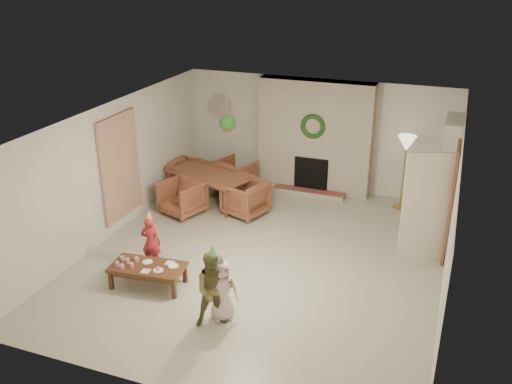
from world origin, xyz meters
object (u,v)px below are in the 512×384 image
at_px(coffee_table_top, 148,267).
at_px(child_red, 151,242).
at_px(dining_chair_far, 235,175).
at_px(dining_table, 210,187).
at_px(dining_chair_right, 246,198).
at_px(child_pink, 222,290).
at_px(dining_chair_left, 184,177).
at_px(child_plaid, 214,289).
at_px(dining_chair_near, 182,197).

distance_m(coffee_table_top, child_red, 0.60).
bearing_deg(dining_chair_far, coffee_table_top, 112.47).
distance_m(dining_table, dining_chair_right, 1.01).
height_order(dining_chair_far, child_red, child_red).
bearing_deg(child_pink, dining_table, 84.31).
distance_m(dining_chair_left, dining_chair_right, 1.82).
relative_size(dining_chair_right, child_plaid, 0.68).
distance_m(dining_table, child_plaid, 4.38).
bearing_deg(dining_chair_left, dining_table, -90.00).
xyz_separation_m(dining_chair_near, dining_chair_far, (0.55, 1.53, 0.00)).
bearing_deg(dining_chair_right, child_pink, 35.81).
relative_size(dining_table, dining_chair_near, 2.34).
bearing_deg(coffee_table_top, dining_chair_near, 99.80).
bearing_deg(child_plaid, dining_chair_far, 77.06).
distance_m(dining_chair_far, dining_chair_left, 1.15).
distance_m(coffee_table_top, child_plaid, 1.55).
bearing_deg(child_pink, coffee_table_top, 132.34).
relative_size(dining_chair_right, coffee_table_top, 0.67).
bearing_deg(coffee_table_top, child_pink, -20.79).
bearing_deg(dining_chair_near, dining_chair_right, 38.66).
bearing_deg(dining_chair_far, dining_chair_near, 90.00).
height_order(dining_table, dining_chair_left, dining_chair_left).
xyz_separation_m(dining_chair_far, child_red, (-0.05, -3.62, 0.11)).
bearing_deg(child_pink, dining_chair_near, 93.42).
height_order(dining_chair_near, child_pink, child_pink).
bearing_deg(dining_chair_right, dining_chair_near, -51.34).
bearing_deg(dining_chair_far, dining_table, 90.00).
distance_m(dining_table, dining_chair_near, 0.81).
bearing_deg(dining_table, dining_chair_left, -180.00).
distance_m(dining_chair_near, dining_chair_left, 1.15).
xyz_separation_m(child_plaid, child_pink, (0.05, 0.16, -0.11)).
height_order(coffee_table_top, child_red, child_red).
xyz_separation_m(dining_chair_far, child_plaid, (1.62, -4.71, 0.22)).
relative_size(dining_table, child_pink, 1.96).
bearing_deg(dining_chair_near, child_red, -56.69).
bearing_deg(dining_chair_left, coffee_table_top, -141.64).
bearing_deg(coffee_table_top, dining_chair_far, 86.69).
xyz_separation_m(child_red, child_plaid, (1.66, -1.09, 0.11)).
bearing_deg(dining_chair_near, coffee_table_top, -54.42).
height_order(dining_table, dining_chair_far, dining_chair_far).
xyz_separation_m(dining_table, child_pink, (1.94, -3.78, 0.15)).
height_order(dining_chair_far, child_pink, child_pink).
distance_m(dining_chair_far, child_red, 3.62).
distance_m(child_plaid, child_pink, 0.20).
bearing_deg(child_plaid, dining_chair_left, 90.28).
bearing_deg(dining_chair_far, dining_chair_left, 45.00).
distance_m(dining_chair_right, coffee_table_top, 3.09).
relative_size(dining_chair_near, coffee_table_top, 0.67).
relative_size(dining_table, coffee_table_top, 1.57).
bearing_deg(child_plaid, dining_chair_near, 92.35).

